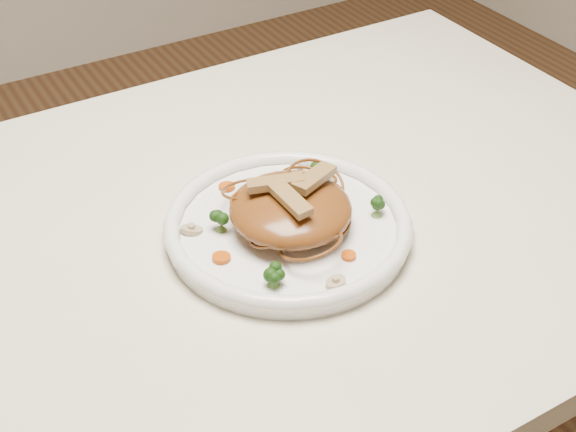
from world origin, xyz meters
TOP-DOWN VIEW (x-y plane):
  - table at (0.00, 0.00)m, footprint 1.20×0.80m
  - plate at (0.02, -0.05)m, footprint 0.32×0.32m
  - noodle_mound at (0.03, -0.05)m, footprint 0.17×0.17m
  - chicken_a at (0.06, -0.05)m, footprint 0.07×0.05m
  - chicken_b at (0.01, -0.03)m, footprint 0.07×0.04m
  - chicken_c at (0.01, -0.07)m, footprint 0.02×0.06m
  - broccoli_0 at (0.11, 0.01)m, footprint 0.03×0.03m
  - broccoli_1 at (-0.05, -0.01)m, footprint 0.03×0.03m
  - broccoli_2 at (-0.04, -0.13)m, footprint 0.03×0.03m
  - broccoli_3 at (0.13, -0.08)m, footprint 0.03×0.03m
  - carrot_0 at (0.09, 0.04)m, footprint 0.03×0.03m
  - carrot_1 at (-0.07, -0.06)m, footprint 0.03×0.03m
  - carrot_2 at (0.11, -0.02)m, footprint 0.02×0.02m
  - carrot_3 at (-0.00, 0.06)m, footprint 0.02×0.02m
  - carrot_4 at (0.05, -0.13)m, footprint 0.02×0.02m
  - mushroom_0 at (0.02, -0.16)m, footprint 0.03×0.03m
  - mushroom_1 at (0.11, 0.00)m, footprint 0.03×0.03m
  - mushroom_2 at (-0.08, 0.00)m, footprint 0.04×0.04m
  - mushroom_3 at (0.09, 0.04)m, footprint 0.03×0.03m

SIDE VIEW (x-z plane):
  - table at x=0.00m, z-range 0.28..1.03m
  - plate at x=0.02m, z-range 0.75..0.77m
  - carrot_0 at x=0.09m, z-range 0.77..0.77m
  - carrot_1 at x=-0.07m, z-range 0.77..0.77m
  - carrot_2 at x=0.11m, z-range 0.77..0.77m
  - carrot_3 at x=0.00m, z-range 0.77..0.77m
  - carrot_4 at x=0.05m, z-range 0.77..0.77m
  - mushroom_0 at x=0.02m, z-range 0.77..0.77m
  - mushroom_1 at x=0.11m, z-range 0.77..0.77m
  - mushroom_2 at x=-0.08m, z-range 0.77..0.77m
  - mushroom_3 at x=0.09m, z-range 0.77..0.77m
  - broccoli_2 at x=-0.04m, z-range 0.77..0.79m
  - broccoli_3 at x=0.13m, z-range 0.77..0.79m
  - broccoli_1 at x=-0.05m, z-range 0.77..0.80m
  - broccoli_0 at x=0.11m, z-range 0.77..0.80m
  - noodle_mound at x=0.03m, z-range 0.77..0.82m
  - chicken_c at x=0.01m, z-range 0.82..0.83m
  - chicken_b at x=0.01m, z-range 0.82..0.83m
  - chicken_a at x=0.06m, z-range 0.82..0.83m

